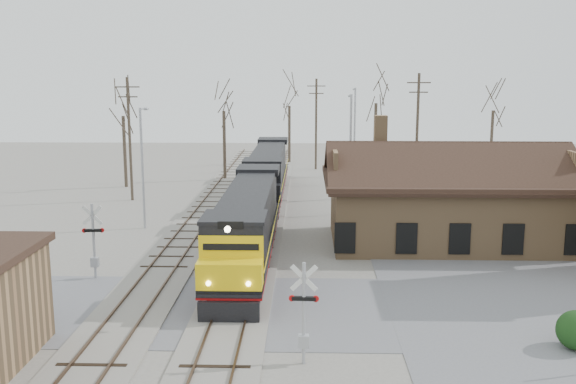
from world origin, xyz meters
The scene contains 20 objects.
ground centered at (0.00, 0.00, 0.00)m, with size 140.00×140.00×0.00m, color gray.
road centered at (0.00, 0.00, 0.01)m, with size 60.00×9.00×0.03m, color slate.
track_main centered at (0.00, 15.00, 0.07)m, with size 3.40×90.00×0.24m.
track_siding centered at (-4.50, 15.00, 0.07)m, with size 3.40×90.00×0.24m.
depot centered at (11.99, 12.00, 2.41)m, with size 15.20×9.31×7.90m.
locomotive_lead centered at (0.00, 7.20, 2.22)m, with size 2.85×19.08×4.23m.
locomotive_trailing centered at (0.00, 26.55, 2.22)m, with size 2.85×19.08×4.01m.
crossbuck_near centered at (3.21, -5.40, 1.83)m, with size 1.11×0.29×3.88m.
crossbuck_far centered at (-7.68, 4.21, 1.87)m, with size 1.14×0.30×3.98m.
streetlight_a centered at (-7.85, 15.40, 4.67)m, with size 0.25×2.04×8.28m.
streetlight_b centered at (6.57, 20.24, 5.04)m, with size 0.25×2.04×9.02m.
streetlight_c centered at (7.87, 33.81, 5.13)m, with size 0.25×2.04×9.18m.
utility_pole_a centered at (-11.37, 25.11, 5.34)m, with size 2.00×0.24×10.23m.
utility_pole_b centered at (4.35, 43.17, 5.20)m, with size 2.00×0.24×9.95m.
utility_pole_c centered at (12.78, 27.75, 5.50)m, with size 2.00×0.24×10.54m.
tree_a centered at (-13.65, 31.43, 7.73)m, with size 4.43×4.43×10.85m.
tree_b centered at (-4.88, 35.89, 7.97)m, with size 4.57×4.57×11.20m.
tree_c centered at (1.27, 48.18, 7.84)m, with size 4.50×4.50×11.01m.
tree_d centered at (10.45, 39.29, 8.71)m, with size 4.99×4.99×12.22m.
tree_e centered at (22.64, 39.89, 7.82)m, with size 4.48×4.48×10.98m.
Camera 1 is at (3.26, -27.51, 10.56)m, focal length 40.00 mm.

